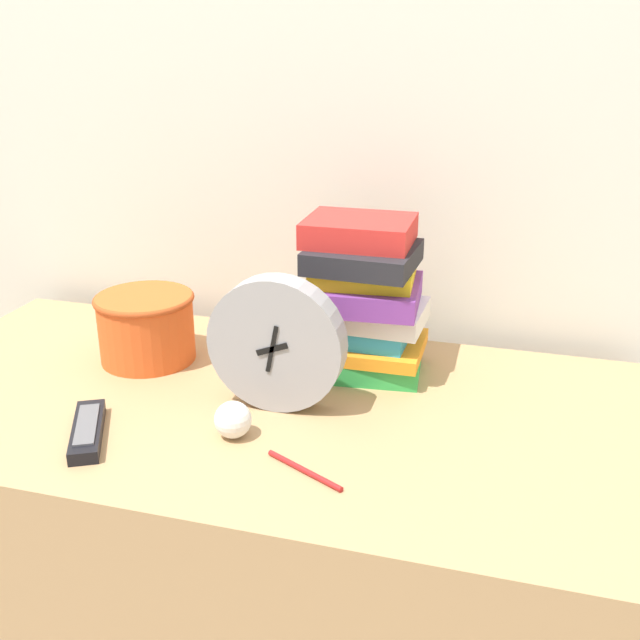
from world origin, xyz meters
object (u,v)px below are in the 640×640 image
basket (146,325)px  tv_remote (87,430)px  pen (304,470)px  book_stack (363,298)px  crumpled_paper_ball (233,420)px  desk_clock (276,344)px

basket → tv_remote: size_ratio=1.10×
pen → book_stack: bearing=90.0°
tv_remote → crumpled_paper_ball: crumpled_paper_ball is taller
book_stack → basket: size_ratio=1.51×
basket → pen: basket is taller
desk_clock → crumpled_paper_ball: desk_clock is taller
desk_clock → book_stack: size_ratio=0.81×
desk_clock → pen: size_ratio=1.76×
book_stack → tv_remote: bearing=-134.6°
desk_clock → crumpled_paper_ball: bearing=-107.2°
book_stack → pen: size_ratio=2.17×
desk_clock → crumpled_paper_ball: 0.14m
book_stack → basket: book_stack is taller
desk_clock → crumpled_paper_ball: (-0.03, -0.11, -0.08)m
book_stack → crumpled_paper_ball: 0.33m
basket → pen: bearing=-36.2°
basket → tv_remote: basket is taller
book_stack → tv_remote: book_stack is taller
basket → pen: size_ratio=1.44×
book_stack → basket: 0.40m
desk_clock → tv_remote: (-0.24, -0.17, -0.10)m
basket → book_stack: bearing=9.7°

